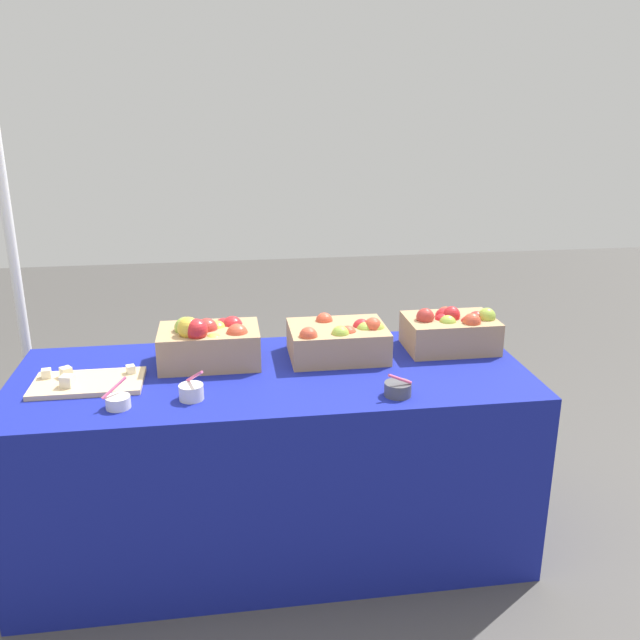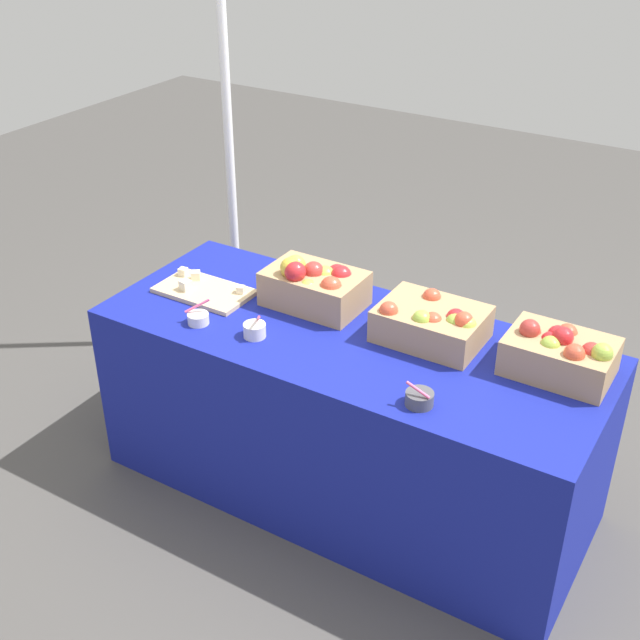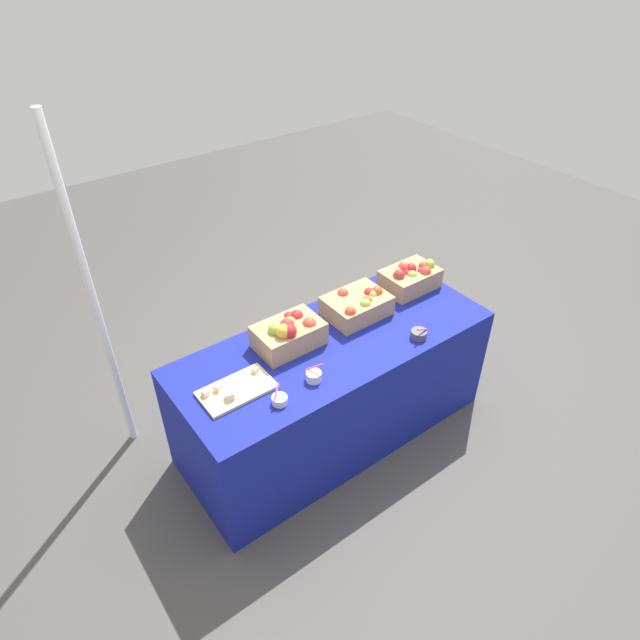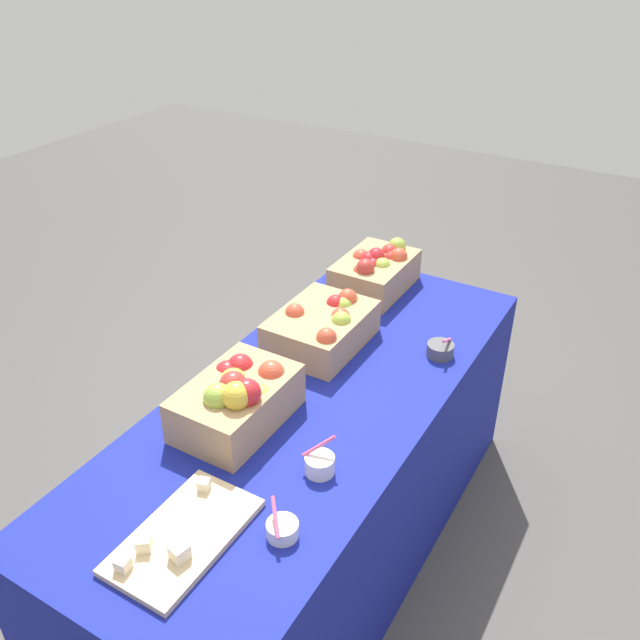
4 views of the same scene
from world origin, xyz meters
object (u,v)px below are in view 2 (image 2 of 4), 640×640
apple_crate_right (315,285)px  sample_bowl_far (255,330)px  apple_crate_left (560,353)px  sample_bowl_mid (419,398)px  apple_crate_middle (433,323)px  cutting_board_front (204,290)px  sample_bowl_near (198,318)px  tent_pole (229,154)px

apple_crate_right → sample_bowl_far: size_ratio=3.39×
apple_crate_left → apple_crate_right: apple_crate_right is taller
sample_bowl_mid → sample_bowl_far: bearing=174.2°
apple_crate_left → sample_bowl_far: (-1.02, -0.34, -0.05)m
apple_crate_right → sample_bowl_far: 0.33m
apple_crate_middle → apple_crate_right: 0.50m
cutting_board_front → sample_bowl_near: sample_bowl_near is taller
apple_crate_right → tent_pole: 1.05m
cutting_board_front → sample_bowl_far: sample_bowl_far is taller
sample_bowl_mid → sample_bowl_far: size_ratio=0.84×
apple_crate_right → sample_bowl_far: bearing=-101.1°
apple_crate_middle → sample_bowl_far: 0.65m
apple_crate_middle → tent_pole: tent_pole is taller
tent_pole → sample_bowl_near: bearing=-60.1°
apple_crate_middle → sample_bowl_near: bearing=-156.4°
apple_crate_left → apple_crate_middle: apple_crate_left is taller
apple_crate_middle → sample_bowl_far: (-0.56, -0.32, -0.04)m
apple_crate_right → cutting_board_front: bearing=-161.3°
sample_bowl_near → tent_pole: bearing=119.9°
apple_crate_left → sample_bowl_mid: apple_crate_left is taller
sample_bowl_near → sample_bowl_mid: (0.93, -0.04, 0.00)m
sample_bowl_mid → apple_crate_middle: bearing=109.2°
sample_bowl_mid → tent_pole: 1.79m
apple_crate_middle → sample_bowl_far: bearing=-150.6°
apple_crate_middle → sample_bowl_mid: apple_crate_middle is taller
sample_bowl_mid → sample_bowl_near: bearing=177.7°
apple_crate_left → sample_bowl_far: size_ratio=3.20×
apple_crate_right → sample_bowl_mid: size_ratio=4.05×
apple_crate_left → sample_bowl_near: size_ratio=3.80×
sample_bowl_near → sample_bowl_mid: sample_bowl_near is taller
apple_crate_right → cutting_board_front: 0.46m
cutting_board_front → sample_bowl_far: size_ratio=3.43×
apple_crate_middle → tent_pole: bearing=156.1°
apple_crate_middle → tent_pole: 1.48m
apple_crate_left → apple_crate_middle: size_ratio=0.95×
apple_crate_left → sample_bowl_near: apple_crate_left is taller
apple_crate_middle → sample_bowl_near: size_ratio=3.99×
apple_crate_middle → sample_bowl_mid: 0.41m
apple_crate_right → cutting_board_front: (-0.43, -0.15, -0.08)m
apple_crate_right → sample_bowl_mid: bearing=-31.5°
sample_bowl_mid → apple_crate_right: bearing=148.5°
sample_bowl_near → sample_bowl_far: bearing=7.9°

